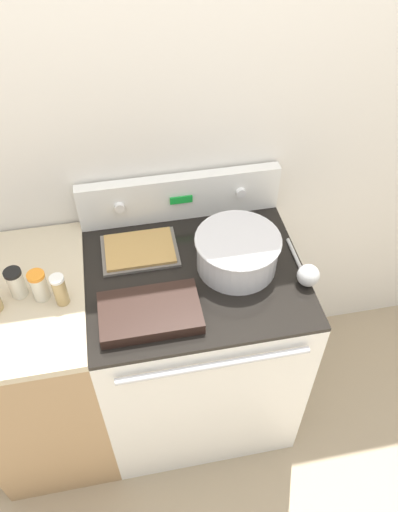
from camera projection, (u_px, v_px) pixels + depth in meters
ground_plane at (209, 463)px, 2.31m from camera, size 12.00×12.00×0.00m
kitchen_wall at (176, 147)px, 1.89m from camera, size 8.00×0.05×2.50m
stove_range at (195, 344)px, 2.20m from camera, size 0.81×0.71×0.96m
control_panel at (180, 197)px, 1.99m from camera, size 0.81×0.07×0.20m
side_counter at (45, 367)px, 2.11m from camera, size 0.49×0.68×0.97m
mixing_bowl at (237, 250)px, 1.81m from camera, size 0.31×0.31×0.14m
casserole_dish at (150, 312)px, 1.69m from camera, size 0.34×0.21×0.05m
baking_tray at (140, 250)px, 1.91m from camera, size 0.29×0.21×0.02m
ladle at (307, 274)px, 1.79m from camera, size 0.08×0.26×0.08m
spice_jar_white_cap at (60, 290)px, 1.69m from camera, size 0.05×0.05×0.13m
spice_jar_orange_cap at (39, 286)px, 1.71m from camera, size 0.06×0.06×0.12m
spice_jar_black_cap at (16, 283)px, 1.72m from camera, size 0.06×0.06×0.12m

